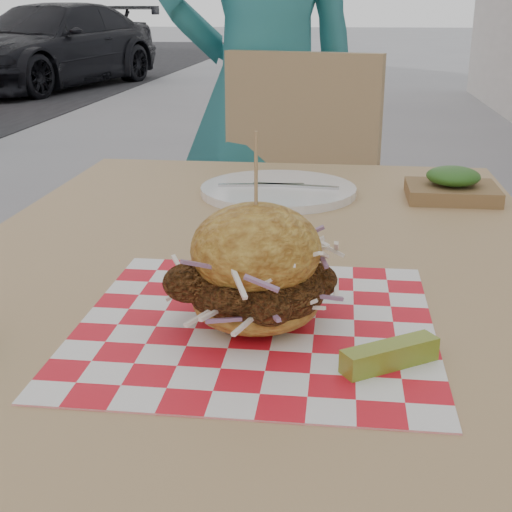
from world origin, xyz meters
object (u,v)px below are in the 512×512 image
Objects in this scene: car_dark at (50,46)px; sandwich at (256,273)px; diner at (265,96)px; patio_chair at (307,213)px; patio_table at (255,314)px.

sandwich is (3.89, -9.00, 0.25)m from car_dark.
patio_chair is at bearing 94.03° from diner.
car_dark is 8.79m from patio_chair.
sandwich is at bearing -75.81° from patio_chair.
car_dark is (-3.75, 7.62, -0.26)m from diner.
diner is 1.39m from sandwich.
diner reaches higher than patio_chair.
patio_table is 1.26× the size of patio_chair.
car_dark reaches higher than patio_chair.
patio_table is (3.87, -8.80, 0.11)m from car_dark.
car_dark is 19.51× the size of sandwich.
patio_table is 0.24m from sandwich.
diner is at bearing 95.54° from patio_table.
patio_chair reaches higher than sandwich.
diner is 1.36× the size of patio_table.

